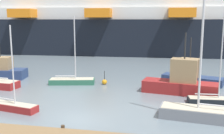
{
  "coord_description": "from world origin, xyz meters",
  "views": [
    {
      "loc": [
        6.1,
        -18.27,
        7.38
      ],
      "look_at": [
        0.0,
        13.12,
        1.74
      ],
      "focal_mm": 43.04,
      "sensor_mm": 36.0,
      "label": 1
    }
  ],
  "objects_px": {
    "fishing_boat_0": "(181,82)",
    "channel_buoy_0": "(104,82)",
    "sailboat_0": "(12,106)",
    "cruise_ship": "(140,15)",
    "fishing_boat_1": "(191,75)",
    "sailboat_3": "(214,99)",
    "sailboat_2": "(205,112)",
    "sailboat_1": "(72,81)"
  },
  "relations": [
    {
      "from": "channel_buoy_0",
      "to": "cruise_ship",
      "type": "relative_size",
      "value": 0.01
    },
    {
      "from": "sailboat_2",
      "to": "fishing_boat_1",
      "type": "xyz_separation_m",
      "value": [
        0.09,
        12.13,
        0.41
      ]
    },
    {
      "from": "sailboat_1",
      "to": "sailboat_3",
      "type": "height_order",
      "value": "sailboat_3"
    },
    {
      "from": "fishing_boat_0",
      "to": "cruise_ship",
      "type": "xyz_separation_m",
      "value": [
        -7.32,
        35.03,
        7.31
      ]
    },
    {
      "from": "channel_buoy_0",
      "to": "fishing_boat_0",
      "type": "bearing_deg",
      "value": -14.95
    },
    {
      "from": "sailboat_0",
      "to": "fishing_boat_0",
      "type": "bearing_deg",
      "value": 40.8
    },
    {
      "from": "sailboat_3",
      "to": "cruise_ship",
      "type": "distance_m",
      "value": 40.06
    },
    {
      "from": "sailboat_1",
      "to": "cruise_ship",
      "type": "bearing_deg",
      "value": 69.44
    },
    {
      "from": "fishing_boat_0",
      "to": "fishing_boat_1",
      "type": "bearing_deg",
      "value": 83.59
    },
    {
      "from": "fishing_boat_0",
      "to": "fishing_boat_1",
      "type": "xyz_separation_m",
      "value": [
        1.45,
        4.88,
        -0.21
      ]
    },
    {
      "from": "sailboat_3",
      "to": "cruise_ship",
      "type": "bearing_deg",
      "value": 100.35
    },
    {
      "from": "sailboat_2",
      "to": "channel_buoy_0",
      "type": "height_order",
      "value": "sailboat_2"
    },
    {
      "from": "sailboat_1",
      "to": "fishing_boat_1",
      "type": "bearing_deg",
      "value": 0.58
    },
    {
      "from": "cruise_ship",
      "to": "sailboat_0",
      "type": "bearing_deg",
      "value": -101.34
    },
    {
      "from": "cruise_ship",
      "to": "sailboat_3",
      "type": "bearing_deg",
      "value": -77.61
    },
    {
      "from": "channel_buoy_0",
      "to": "fishing_boat_1",
      "type": "bearing_deg",
      "value": 14.87
    },
    {
      "from": "fishing_boat_0",
      "to": "cruise_ship",
      "type": "bearing_deg",
      "value": 111.92
    },
    {
      "from": "sailboat_0",
      "to": "channel_buoy_0",
      "type": "xyz_separation_m",
      "value": [
        5.58,
        10.21,
        -0.08
      ]
    },
    {
      "from": "sailboat_0",
      "to": "sailboat_1",
      "type": "bearing_deg",
      "value": 90.57
    },
    {
      "from": "fishing_boat_1",
      "to": "cruise_ship",
      "type": "distance_m",
      "value": 32.29
    },
    {
      "from": "sailboat_3",
      "to": "cruise_ship",
      "type": "height_order",
      "value": "cruise_ship"
    },
    {
      "from": "fishing_boat_0",
      "to": "cruise_ship",
      "type": "height_order",
      "value": "cruise_ship"
    },
    {
      "from": "sailboat_0",
      "to": "sailboat_2",
      "type": "relative_size",
      "value": 0.59
    },
    {
      "from": "sailboat_0",
      "to": "channel_buoy_0",
      "type": "distance_m",
      "value": 11.64
    },
    {
      "from": "sailboat_1",
      "to": "cruise_ship",
      "type": "xyz_separation_m",
      "value": [
        4.87,
        33.25,
        8.12
      ]
    },
    {
      "from": "fishing_boat_0",
      "to": "channel_buoy_0",
      "type": "bearing_deg",
      "value": 175.16
    },
    {
      "from": "sailboat_3",
      "to": "channel_buoy_0",
      "type": "xyz_separation_m",
      "value": [
        -11.19,
        5.14,
        -0.1
      ]
    },
    {
      "from": "sailboat_1",
      "to": "fishing_boat_0",
      "type": "bearing_deg",
      "value": -20.53
    },
    {
      "from": "fishing_boat_0",
      "to": "channel_buoy_0",
      "type": "distance_m",
      "value": 8.78
    },
    {
      "from": "sailboat_0",
      "to": "channel_buoy_0",
      "type": "bearing_deg",
      "value": 72.56
    },
    {
      "from": "cruise_ship",
      "to": "fishing_boat_0",
      "type": "bearing_deg",
      "value": -80.68
    },
    {
      "from": "sailboat_2",
      "to": "fishing_boat_1",
      "type": "distance_m",
      "value": 12.14
    },
    {
      "from": "sailboat_0",
      "to": "fishing_boat_0",
      "type": "relative_size",
      "value": 0.91
    },
    {
      "from": "fishing_boat_0",
      "to": "sailboat_1",
      "type": "bearing_deg",
      "value": -178.18
    },
    {
      "from": "sailboat_1",
      "to": "fishing_boat_0",
      "type": "relative_size",
      "value": 1.02
    },
    {
      "from": "cruise_ship",
      "to": "fishing_boat_1",
      "type": "bearing_deg",
      "value": -76.27
    },
    {
      "from": "sailboat_2",
      "to": "fishing_boat_0",
      "type": "height_order",
      "value": "sailboat_2"
    },
    {
      "from": "sailboat_0",
      "to": "sailboat_2",
      "type": "distance_m",
      "value": 15.4
    },
    {
      "from": "sailboat_1",
      "to": "sailboat_0",
      "type": "bearing_deg",
      "value": -112.87
    },
    {
      "from": "sailboat_2",
      "to": "sailboat_3",
      "type": "xyz_separation_m",
      "value": [
        1.39,
        4.37,
        -0.19
      ]
    },
    {
      "from": "sailboat_2",
      "to": "cruise_ship",
      "type": "height_order",
      "value": "cruise_ship"
    },
    {
      "from": "sailboat_0",
      "to": "sailboat_3",
      "type": "relative_size",
      "value": 0.79
    }
  ]
}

